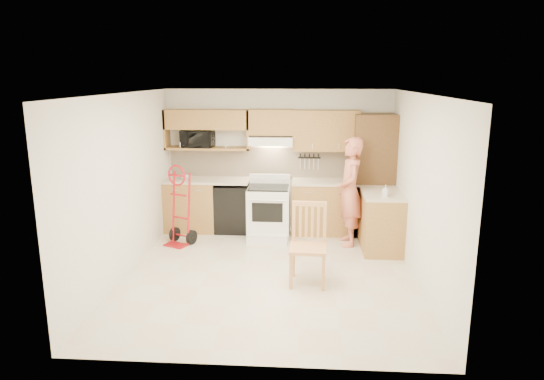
# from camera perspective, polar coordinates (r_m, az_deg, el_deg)

# --- Properties ---
(floor) EXTENTS (4.00, 4.50, 0.02)m
(floor) POSITION_cam_1_polar(r_m,az_deg,el_deg) (7.00, -0.28, -9.82)
(floor) COLOR beige
(floor) RESTS_ON ground
(ceiling) EXTENTS (4.00, 4.50, 0.02)m
(ceiling) POSITION_cam_1_polar(r_m,az_deg,el_deg) (6.45, -0.31, 11.26)
(ceiling) COLOR white
(ceiling) RESTS_ON ground
(wall_back) EXTENTS (4.00, 0.02, 2.50)m
(wall_back) POSITION_cam_1_polar(r_m,az_deg,el_deg) (8.83, 0.78, 3.55)
(wall_back) COLOR silver
(wall_back) RESTS_ON ground
(wall_front) EXTENTS (4.00, 0.02, 2.50)m
(wall_front) POSITION_cam_1_polar(r_m,az_deg,el_deg) (4.45, -2.43, -6.23)
(wall_front) COLOR silver
(wall_front) RESTS_ON ground
(wall_left) EXTENTS (0.02, 4.50, 2.50)m
(wall_left) POSITION_cam_1_polar(r_m,az_deg,el_deg) (7.05, -16.82, 0.51)
(wall_left) COLOR silver
(wall_left) RESTS_ON ground
(wall_right) EXTENTS (0.02, 4.50, 2.50)m
(wall_right) POSITION_cam_1_polar(r_m,az_deg,el_deg) (6.77, 16.92, 0.01)
(wall_right) COLOR silver
(wall_right) RESTS_ON ground
(backsplash) EXTENTS (3.92, 0.03, 0.55)m
(backsplash) POSITION_cam_1_polar(r_m,az_deg,el_deg) (8.81, 0.77, 3.21)
(backsplash) COLOR beige
(backsplash) RESTS_ON wall_back
(lower_cab_left) EXTENTS (0.90, 0.60, 0.90)m
(lower_cab_left) POSITION_cam_1_polar(r_m,az_deg,el_deg) (8.91, -9.35, -1.79)
(lower_cab_left) COLOR #B18544
(lower_cab_left) RESTS_ON ground
(dishwasher) EXTENTS (0.60, 0.60, 0.85)m
(dishwasher) POSITION_cam_1_polar(r_m,az_deg,el_deg) (8.78, -4.57, -2.05)
(dishwasher) COLOR black
(dishwasher) RESTS_ON ground
(lower_cab_right) EXTENTS (1.14, 0.60, 0.90)m
(lower_cab_right) POSITION_cam_1_polar(r_m,az_deg,el_deg) (8.69, 6.13, -2.08)
(lower_cab_right) COLOR #B18544
(lower_cab_right) RESTS_ON ground
(countertop_left) EXTENTS (1.50, 0.63, 0.04)m
(countertop_left) POSITION_cam_1_polar(r_m,az_deg,el_deg) (8.74, -7.55, 1.14)
(countertop_left) COLOR #B8AC94
(countertop_left) RESTS_ON lower_cab_left
(countertop_right) EXTENTS (1.14, 0.63, 0.04)m
(countertop_right) POSITION_cam_1_polar(r_m,az_deg,el_deg) (8.58, 6.20, 0.95)
(countertop_right) COLOR #B8AC94
(countertop_right) RESTS_ON lower_cab_right
(cab_return_right) EXTENTS (0.60, 1.00, 0.90)m
(cab_return_right) POSITION_cam_1_polar(r_m,az_deg,el_deg) (8.01, 12.58, -3.66)
(cab_return_right) COLOR #B18544
(cab_return_right) RESTS_ON ground
(countertop_return) EXTENTS (0.63, 1.00, 0.04)m
(countertop_return) POSITION_cam_1_polar(r_m,az_deg,el_deg) (7.89, 12.75, -0.39)
(countertop_return) COLOR #B8AC94
(countertop_return) RESTS_ON cab_return_right
(pantry_tall) EXTENTS (0.70, 0.60, 2.10)m
(pantry_tall) POSITION_cam_1_polar(r_m,az_deg,el_deg) (8.63, 11.68, 1.70)
(pantry_tall) COLOR brown
(pantry_tall) RESTS_ON ground
(upper_cab_left) EXTENTS (1.50, 0.33, 0.34)m
(upper_cab_left) POSITION_cam_1_polar(r_m,az_deg,el_deg) (8.72, -7.59, 8.16)
(upper_cab_left) COLOR #B18544
(upper_cab_left) RESTS_ON wall_back
(upper_shelf_mw) EXTENTS (1.50, 0.33, 0.04)m
(upper_shelf_mw) POSITION_cam_1_polar(r_m,az_deg,el_deg) (8.78, -7.49, 4.84)
(upper_shelf_mw) COLOR #B18544
(upper_shelf_mw) RESTS_ON wall_back
(upper_cab_center) EXTENTS (0.76, 0.33, 0.44)m
(upper_cab_center) POSITION_cam_1_polar(r_m,az_deg,el_deg) (8.57, -0.08, 7.92)
(upper_cab_center) COLOR #B18544
(upper_cab_center) RESTS_ON wall_back
(upper_cab_right) EXTENTS (1.14, 0.33, 0.70)m
(upper_cab_right) POSITION_cam_1_polar(r_m,az_deg,el_deg) (8.57, 6.31, 6.90)
(upper_cab_right) COLOR #B18544
(upper_cab_right) RESTS_ON wall_back
(range_hood) EXTENTS (0.76, 0.46, 0.14)m
(range_hood) POSITION_cam_1_polar(r_m,az_deg,el_deg) (8.54, -0.11, 5.81)
(range_hood) COLOR white
(range_hood) RESTS_ON wall_back
(knife_strip) EXTENTS (0.40, 0.05, 0.29)m
(knife_strip) POSITION_cam_1_polar(r_m,az_deg,el_deg) (8.76, 4.36, 3.38)
(knife_strip) COLOR black
(knife_strip) RESTS_ON backsplash
(microwave) EXTENTS (0.58, 0.41, 0.31)m
(microwave) POSITION_cam_1_polar(r_m,az_deg,el_deg) (8.79, -8.65, 5.97)
(microwave) COLOR black
(microwave) RESTS_ON upper_shelf_mw
(range) EXTENTS (0.71, 0.94, 1.05)m
(range) POSITION_cam_1_polar(r_m,az_deg,el_deg) (8.34, -0.42, -2.12)
(range) COLOR white
(range) RESTS_ON ground
(person) EXTENTS (0.48, 0.68, 1.78)m
(person) POSITION_cam_1_polar(r_m,az_deg,el_deg) (8.03, 9.06, -0.22)
(person) COLOR #D26F56
(person) RESTS_ON ground
(hand_truck) EXTENTS (0.61, 0.59, 1.20)m
(hand_truck) POSITION_cam_1_polar(r_m,az_deg,el_deg) (8.13, -10.88, -2.20)
(hand_truck) COLOR #AF141A
(hand_truck) RESTS_ON ground
(dining_chair) EXTENTS (0.51, 0.55, 1.08)m
(dining_chair) POSITION_cam_1_polar(r_m,az_deg,el_deg) (6.53, 4.25, -6.42)
(dining_chair) COLOR tan
(dining_chair) RESTS_ON ground
(soap_bottle) EXTENTS (0.11, 0.11, 0.18)m
(soap_bottle) POSITION_cam_1_polar(r_m,az_deg,el_deg) (7.61, 13.08, -0.06)
(soap_bottle) COLOR white
(soap_bottle) RESTS_ON countertop_return
(bowl) EXTENTS (0.28, 0.28, 0.05)m
(bowl) POSITION_cam_1_polar(r_m,az_deg,el_deg) (8.82, -10.10, 1.47)
(bowl) COLOR white
(bowl) RESTS_ON countertop_left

